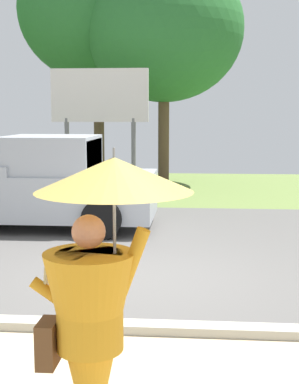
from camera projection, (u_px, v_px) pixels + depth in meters
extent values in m
cube|color=#565451|center=(151.00, 248.00, 10.02)|extent=(40.00, 8.00, 0.10)
cube|color=olive|center=(171.00, 188.00, 17.91)|extent=(40.00, 8.00, 0.10)
cube|color=#B2AD9E|center=(121.00, 327.00, 6.06)|extent=(40.00, 0.24, 0.10)
cone|color=orange|center=(91.00, 359.00, 3.71)|extent=(0.60, 0.60, 1.45)
cylinder|color=orange|center=(90.00, 301.00, 3.66)|extent=(0.44, 0.44, 0.65)
sphere|color=tan|center=(89.00, 232.00, 3.59)|extent=(0.22, 0.22, 0.22)
cylinder|color=orange|center=(132.00, 261.00, 3.59)|extent=(0.24, 0.09, 0.45)
cylinder|color=orange|center=(51.00, 295.00, 3.69)|extent=(0.29, 0.08, 0.24)
cylinder|color=gray|center=(114.00, 227.00, 3.57)|extent=(0.02, 0.02, 0.75)
cone|color=gold|center=(114.00, 174.00, 3.52)|extent=(1.01, 1.01, 0.22)
cylinder|color=gray|center=(114.00, 155.00, 3.51)|extent=(0.02, 0.02, 0.10)
cube|color=beige|center=(46.00, 279.00, 3.71)|extent=(0.02, 0.11, 0.16)
cube|color=brown|center=(48.00, 343.00, 3.67)|extent=(0.12, 0.24, 0.30)
cube|color=#ADB2BA|center=(28.00, 194.00, 11.55)|extent=(5.20, 2.00, 0.90)
cube|color=#ADB2BA|center=(51.00, 158.00, 11.41)|extent=(1.80, 1.84, 0.90)
cube|color=#2D3842|center=(92.00, 158.00, 11.34)|extent=(0.10, 1.70, 0.77)
cylinder|color=black|center=(117.00, 202.00, 12.44)|extent=(0.76, 0.28, 0.76)
cylinder|color=black|center=(102.00, 219.00, 10.47)|extent=(0.76, 0.28, 0.76)
cylinder|color=slate|center=(67.00, 159.00, 15.12)|extent=(0.12, 0.12, 2.20)
cylinder|color=slate|center=(134.00, 160.00, 14.97)|extent=(0.12, 0.12, 2.20)
cube|color=silver|center=(100.00, 95.00, 14.81)|extent=(2.60, 0.10, 1.40)
cylinder|color=brown|center=(164.00, 133.00, 18.38)|extent=(0.36, 0.36, 3.37)
ellipsoid|color=#286B2D|center=(164.00, 29.00, 17.92)|extent=(5.09, 5.09, 4.63)
cylinder|color=brown|center=(99.00, 121.00, 19.64)|extent=(0.36, 0.36, 4.09)
ellipsoid|color=#286B2D|center=(98.00, 10.00, 19.11)|extent=(5.41, 5.41, 4.92)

